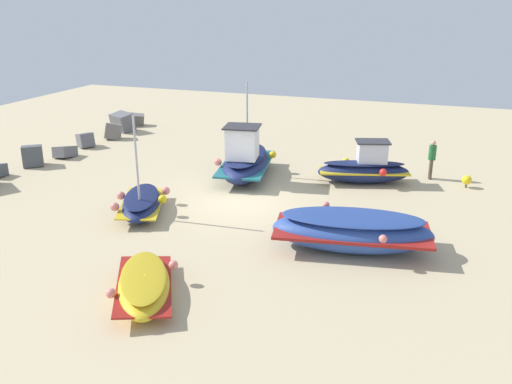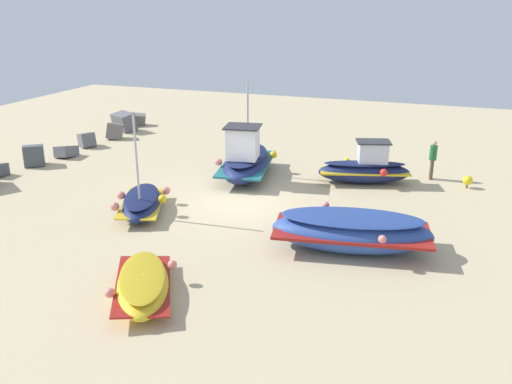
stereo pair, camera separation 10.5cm
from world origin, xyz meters
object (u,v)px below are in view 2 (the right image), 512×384
at_px(fishing_boat_4, 365,169).
at_px(fishing_boat_2, 143,284).
at_px(fishing_boat_3, 142,203).
at_px(fishing_boat_1, 246,160).
at_px(mooring_buoy_1, 371,148).
at_px(mooring_buoy_0, 468,180).
at_px(fishing_boat_0, 351,231).
at_px(person_walking, 433,157).

bearing_deg(fishing_boat_4, fishing_boat_2, -126.02).
bearing_deg(fishing_boat_3, fishing_boat_1, -44.69).
relative_size(fishing_boat_2, mooring_buoy_1, 5.92).
bearing_deg(mooring_buoy_0, fishing_boat_3, 122.00).
bearing_deg(fishing_boat_3, mooring_buoy_1, -55.06).
height_order(fishing_boat_0, fishing_boat_1, fishing_boat_1).
relative_size(person_walking, mooring_buoy_1, 2.79).
distance_m(fishing_boat_0, person_walking, 8.52).
xyz_separation_m(fishing_boat_2, mooring_buoy_1, (15.96, -3.57, 0.01)).
bearing_deg(person_walking, fishing_boat_2, -126.17).
bearing_deg(fishing_boat_1, person_walking, 97.95).
height_order(fishing_boat_4, person_walking, fishing_boat_4).
bearing_deg(fishing_boat_2, fishing_boat_3, 2.76).
distance_m(fishing_boat_3, person_walking, 12.55).
xyz_separation_m(fishing_boat_1, person_walking, (2.53, -7.72, 0.22)).
bearing_deg(mooring_buoy_1, fishing_boat_3, 147.87).
bearing_deg(fishing_boat_2, fishing_boat_0, -73.37).
distance_m(fishing_boat_0, mooring_buoy_1, 11.30).
bearing_deg(fishing_boat_1, mooring_buoy_1, 129.53).
height_order(fishing_boat_3, person_walking, fishing_boat_3).
height_order(fishing_boat_1, mooring_buoy_0, fishing_boat_1).
xyz_separation_m(fishing_boat_0, mooring_buoy_0, (7.55, -3.48, -0.31)).
height_order(fishing_boat_2, fishing_boat_3, fishing_boat_3).
xyz_separation_m(person_walking, mooring_buoy_0, (-0.72, -1.50, -0.66)).
bearing_deg(fishing_boat_0, fishing_boat_2, -144.50).
relative_size(fishing_boat_1, fishing_boat_3, 1.30).
relative_size(fishing_boat_2, fishing_boat_3, 0.97).
bearing_deg(fishing_boat_4, fishing_boat_0, -101.25).
relative_size(fishing_boat_1, fishing_boat_4, 1.19).
bearing_deg(mooring_buoy_0, person_walking, 64.28).
height_order(fishing_boat_0, fishing_boat_3, fishing_boat_3).
xyz_separation_m(fishing_boat_0, fishing_boat_2, (-4.71, 4.65, -0.29)).
distance_m(fishing_boat_2, fishing_boat_3, 6.10).
height_order(fishing_boat_1, fishing_boat_3, fishing_boat_1).
bearing_deg(mooring_buoy_1, mooring_buoy_0, -129.00).
bearing_deg(fishing_boat_1, fishing_boat_3, -31.97).
relative_size(fishing_boat_0, mooring_buoy_1, 8.54).
bearing_deg(fishing_boat_2, mooring_buoy_1, -41.37).
distance_m(fishing_boat_0, fishing_boat_2, 6.63).
distance_m(fishing_boat_2, person_walking, 14.60).
height_order(fishing_boat_0, fishing_boat_4, fishing_boat_4).
relative_size(person_walking, mooring_buoy_0, 3.22).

